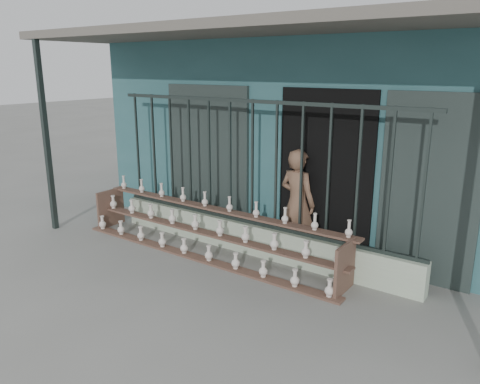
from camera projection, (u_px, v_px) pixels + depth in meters
The scene contains 6 objects.
ground at pixel (194, 285), 5.94m from camera, with size 60.00×60.00×0.00m, color slate.
workshop_building at pixel (339, 124), 8.84m from camera, with size 7.40×6.60×3.21m.
parapet_wall at pixel (252, 238), 6.90m from camera, with size 5.00×0.20×0.45m, color #B1C3A7.
security_fence at pixel (252, 164), 6.61m from camera, with size 5.00×0.04×1.80m.
shelf_rack at pixel (207, 231), 6.84m from camera, with size 4.50×0.68×0.85m.
elderly_woman at pixel (297, 203), 6.70m from camera, with size 0.57×0.38×1.57m, color brown.
Camera 1 is at (3.63, -4.08, 2.68)m, focal length 35.00 mm.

